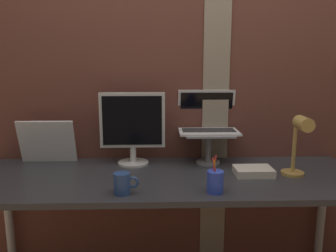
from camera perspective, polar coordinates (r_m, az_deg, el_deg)
name	(u,v)px	position (r m, az deg, el deg)	size (l,w,h in m)	color
brick_wall_back	(183,83)	(2.13, 2.61, 7.28)	(3.16, 0.16, 2.45)	brown
desk	(169,188)	(1.85, 0.09, -10.42)	(2.10, 0.68, 0.76)	#333338
monitor	(132,124)	(1.97, -5.98, 0.31)	(0.38, 0.18, 0.42)	silver
laptop_stand	(209,143)	(2.02, 6.82, -2.79)	(0.28, 0.22, 0.18)	gray
laptop	(207,119)	(2.06, 6.63, 1.17)	(0.35, 0.26, 0.24)	white
whiteboard_panel	(47,142)	(2.13, -19.64, -2.51)	(0.33, 0.02, 0.27)	white
desk_lamp	(299,140)	(1.86, 21.16, -2.22)	(0.12, 0.20, 0.33)	tan
pen_cup	(215,182)	(1.60, 7.91, -9.21)	(0.08, 0.08, 0.18)	blue
coffee_mug	(123,183)	(1.59, -7.62, -9.52)	(0.12, 0.08, 0.10)	#2D4C8C
paper_clutter_stack	(253,171)	(1.88, 14.13, -7.38)	(0.20, 0.14, 0.04)	silver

